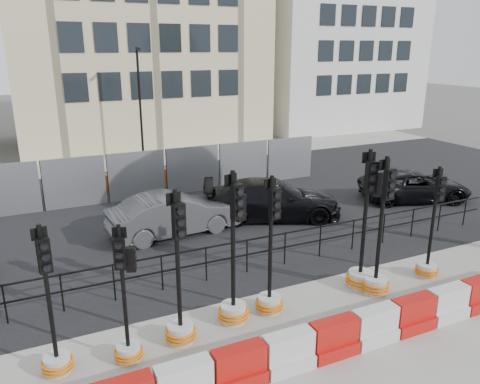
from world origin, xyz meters
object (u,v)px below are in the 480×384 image
traffic_signal_d (234,288)px  traffic_signal_h (429,255)px  traffic_signal_a (55,345)px  car_c (272,199)px

traffic_signal_d → traffic_signal_h: 5.66m
traffic_signal_a → traffic_signal_d: size_ratio=0.86×
traffic_signal_d → car_c: 6.88m
traffic_signal_a → traffic_signal_h: 9.44m
traffic_signal_d → traffic_signal_h: traffic_signal_d is taller
traffic_signal_h → car_c: size_ratio=0.58×
traffic_signal_h → traffic_signal_d: bearing=-171.5°
traffic_signal_h → car_c: 6.03m
traffic_signal_d → car_c: (4.03, 5.58, -0.13)m
traffic_signal_a → traffic_signal_h: traffic_signal_h is taller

